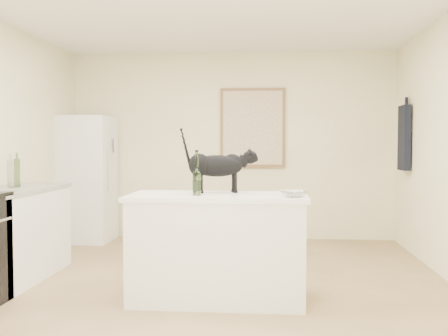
% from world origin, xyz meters
% --- Properties ---
extents(floor, '(5.50, 5.50, 0.00)m').
position_xyz_m(floor, '(0.00, 0.00, 0.00)').
color(floor, tan).
rests_on(floor, ground).
extents(wall_back, '(4.50, 0.00, 4.50)m').
position_xyz_m(wall_back, '(0.00, 2.75, 1.30)').
color(wall_back, '#FDF5C4').
rests_on(wall_back, ground).
extents(wall_front, '(4.50, 0.00, 4.50)m').
position_xyz_m(wall_front, '(0.00, -2.75, 1.30)').
color(wall_front, '#FDF5C4').
rests_on(wall_front, ground).
extents(island_base, '(1.44, 0.67, 0.86)m').
position_xyz_m(island_base, '(0.10, -0.20, 0.43)').
color(island_base, white).
rests_on(island_base, floor).
extents(island_top, '(1.50, 0.70, 0.04)m').
position_xyz_m(island_top, '(0.10, -0.20, 0.88)').
color(island_top, white).
rests_on(island_top, island_base).
extents(left_cabinets, '(0.60, 1.40, 0.86)m').
position_xyz_m(left_cabinets, '(-1.95, 0.30, 0.43)').
color(left_cabinets, white).
rests_on(left_cabinets, floor).
extents(left_countertop, '(0.62, 1.44, 0.04)m').
position_xyz_m(left_countertop, '(-1.95, 0.30, 0.88)').
color(left_countertop, gray).
rests_on(left_countertop, left_cabinets).
extents(fridge, '(0.68, 0.68, 1.70)m').
position_xyz_m(fridge, '(-1.95, 2.35, 0.85)').
color(fridge, white).
rests_on(fridge, floor).
extents(artwork_frame, '(0.90, 0.03, 1.10)m').
position_xyz_m(artwork_frame, '(0.30, 2.72, 1.55)').
color(artwork_frame, brown).
rests_on(artwork_frame, wall_back).
extents(artwork_canvas, '(0.82, 0.00, 1.02)m').
position_xyz_m(artwork_canvas, '(0.30, 2.70, 1.55)').
color(artwork_canvas, beige).
rests_on(artwork_canvas, wall_back).
extents(hanging_garment, '(0.08, 0.34, 0.80)m').
position_xyz_m(hanging_garment, '(2.19, 2.05, 1.40)').
color(hanging_garment, black).
rests_on(hanging_garment, wall_right).
extents(black_cat, '(0.62, 0.31, 0.42)m').
position_xyz_m(black_cat, '(0.07, -0.04, 1.11)').
color(black_cat, black).
rests_on(black_cat, island_top).
extents(wine_bottle, '(0.09, 0.09, 0.33)m').
position_xyz_m(wine_bottle, '(-0.06, -0.29, 1.06)').
color(wine_bottle, '#305C25').
rests_on(wine_bottle, island_top).
extents(glass_bowl, '(0.28, 0.28, 0.05)m').
position_xyz_m(glass_bowl, '(0.73, -0.38, 0.93)').
color(glass_bowl, silver).
rests_on(glass_bowl, island_top).
extents(fridge_paper, '(0.07, 0.14, 0.19)m').
position_xyz_m(fridge_paper, '(-1.60, 2.46, 1.30)').
color(fridge_paper, beige).
rests_on(fridge_paper, fridge).
extents(counter_bottle_cluster, '(0.12, 0.38, 0.28)m').
position_xyz_m(counter_bottle_cluster, '(-1.97, 0.25, 1.03)').
color(counter_bottle_cluster, '#8F9B91').
rests_on(counter_bottle_cluster, left_countertop).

